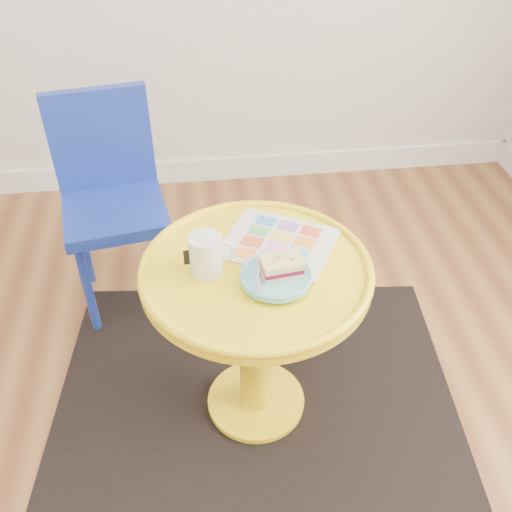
{
  "coord_description": "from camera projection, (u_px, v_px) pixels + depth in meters",
  "views": [
    {
      "loc": [
        0.34,
        -0.57,
        1.56
      ],
      "look_at": [
        0.48,
        0.57,
        0.63
      ],
      "focal_mm": 40.0,
      "sensor_mm": 36.0,
      "label": 1
    }
  ],
  "objects": [
    {
      "name": "newspaper",
      "position": [
        278.0,
        243.0,
        1.58
      ],
      "size": [
        0.38,
        0.36,
        0.01
      ],
      "primitive_type": "cube",
      "rotation": [
        0.0,
        0.0,
        -0.51
      ],
      "color": "silver",
      "rests_on": "side_table"
    },
    {
      "name": "chair",
      "position": [
        111.0,
        190.0,
        2.03
      ],
      "size": [
        0.41,
        0.41,
        0.8
      ],
      "rotation": [
        0.0,
        0.0,
        0.17
      ],
      "color": "#172D97",
      "rests_on": "ground"
    },
    {
      "name": "plate",
      "position": [
        276.0,
        277.0,
        1.45
      ],
      "size": [
        0.18,
        0.18,
        0.02
      ],
      "color": "#5DB1C5",
      "rests_on": "newspaper"
    },
    {
      "name": "mug",
      "position": [
        207.0,
        254.0,
        1.46
      ],
      "size": [
        0.12,
        0.09,
        0.11
      ],
      "rotation": [
        0.0,
        0.0,
        0.08
      ],
      "color": "white",
      "rests_on": "side_table"
    },
    {
      "name": "fork",
      "position": [
        259.0,
        274.0,
        1.44
      ],
      "size": [
        0.04,
        0.14,
        0.0
      ],
      "rotation": [
        0.0,
        0.0,
        -0.16
      ],
      "color": "silver",
      "rests_on": "plate"
    },
    {
      "name": "cake_slice",
      "position": [
        282.0,
        266.0,
        1.43
      ],
      "size": [
        0.11,
        0.08,
        0.04
      ],
      "rotation": [
        0.0,
        0.0,
        0.13
      ],
      "color": "#D3BC8C",
      "rests_on": "plate"
    },
    {
      "name": "rug",
      "position": [
        256.0,
        403.0,
        1.87
      ],
      "size": [
        1.4,
        1.22,
        0.01
      ],
      "primitive_type": "cube",
      "rotation": [
        0.0,
        0.0,
        -0.1
      ],
      "color": "black",
      "rests_on": "ground"
    },
    {
      "name": "side_table",
      "position": [
        256.0,
        312.0,
        1.61
      ],
      "size": [
        0.62,
        0.62,
        0.59
      ],
      "color": "yellow",
      "rests_on": "ground"
    }
  ]
}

